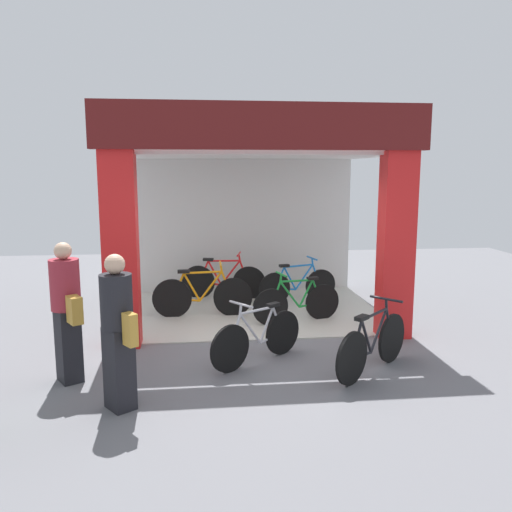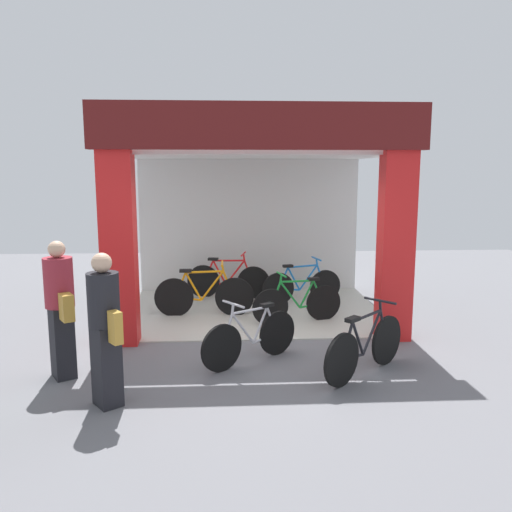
{
  "view_description": "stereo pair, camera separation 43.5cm",
  "coord_description": "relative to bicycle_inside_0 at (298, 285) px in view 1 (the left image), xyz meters",
  "views": [
    {
      "loc": [
        -0.91,
        -7.48,
        2.54
      ],
      "look_at": [
        0.0,
        0.84,
        1.15
      ],
      "focal_mm": 36.72,
      "sensor_mm": 36.0,
      "label": 1
    },
    {
      "loc": [
        -0.48,
        -7.51,
        2.54
      ],
      "look_at": [
        0.0,
        0.84,
        1.15
      ],
      "focal_mm": 36.72,
      "sensor_mm": 36.0,
      "label": 2
    }
  ],
  "objects": [
    {
      "name": "bicycle_inside_2",
      "position": [
        -1.4,
        0.48,
        0.02
      ],
      "size": [
        1.65,
        0.47,
        0.92
      ],
      "color": "black",
      "rests_on": "ground"
    },
    {
      "name": "bicycle_inside_3",
      "position": [
        -0.25,
        -1.29,
        -0.0
      ],
      "size": [
        1.53,
        0.49,
        0.86
      ],
      "color": "black",
      "rests_on": "ground"
    },
    {
      "name": "bicycle_inside_0",
      "position": [
        0.0,
        0.0,
        0.0
      ],
      "size": [
        1.55,
        0.48,
        0.87
      ],
      "color": "black",
      "rests_on": "ground"
    },
    {
      "name": "bicycle_parked_0",
      "position": [
        -1.12,
        -3.06,
        -0.0
      ],
      "size": [
        1.28,
        0.98,
        0.87
      ],
      "color": "black",
      "rests_on": "ground"
    },
    {
      "name": "bicycle_parked_1",
      "position": [
        0.28,
        -3.56,
        0.02
      ],
      "size": [
        1.26,
        1.15,
        0.91
      ],
      "color": "black",
      "rests_on": "ground"
    },
    {
      "name": "pedestrian_1",
      "position": [
        -2.73,
        -4.24,
        0.52
      ],
      "size": [
        0.48,
        0.54,
        1.68
      ],
      "color": "black",
      "rests_on": "ground"
    },
    {
      "name": "shop_facade",
      "position": [
        -0.95,
        -0.54,
        1.49
      ],
      "size": [
        4.72,
        3.68,
        3.45
      ],
      "color": "beige",
      "rests_on": "ground"
    },
    {
      "name": "ground_plane",
      "position": [
        -0.95,
        -2.17,
        -0.35
      ],
      "size": [
        17.05,
        17.05,
        0.0
      ],
      "primitive_type": "plane",
      "color": "slate",
      "rests_on": "ground"
    },
    {
      "name": "pedestrian_0",
      "position": [
        -3.44,
        -3.42,
        0.54
      ],
      "size": [
        0.5,
        0.62,
        1.7
      ],
      "color": "black",
      "rests_on": "ground"
    },
    {
      "name": "bicycle_inside_1",
      "position": [
        -1.83,
        -0.79,
        0.03
      ],
      "size": [
        1.73,
        0.47,
        0.95
      ],
      "color": "black",
      "rests_on": "ground"
    }
  ]
}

